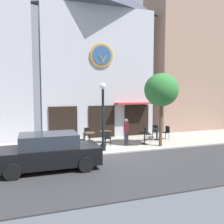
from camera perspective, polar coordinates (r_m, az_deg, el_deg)
ground_plane at (r=12.81m, az=-0.22°, el=-10.36°), size 24.20×10.02×0.13m
clock_building at (r=18.73m, az=-3.54°, el=13.31°), size 8.26×3.64×11.73m
neighbor_building_right at (r=22.97m, az=16.58°, el=10.90°), size 6.29×3.94×11.59m
street_lamp at (r=13.57m, az=-2.14°, el=-1.07°), size 0.36×0.36×3.81m
street_tree at (r=14.90m, az=11.54°, el=5.03°), size 2.10×1.89×4.42m
cafe_table_near_curb at (r=14.77m, az=-9.98°, el=-6.14°), size 0.71×0.71×0.75m
cafe_table_center_left at (r=15.55m, az=-5.40°, el=-5.51°), size 0.78×0.78×0.72m
cafe_table_rightmost at (r=15.74m, az=-1.54°, el=-5.26°), size 0.76×0.76×0.77m
cafe_table_center_right at (r=15.46m, az=7.62°, el=-5.73°), size 0.67×0.67×0.72m
cafe_table_center at (r=16.95m, az=10.47°, el=-4.78°), size 0.65×0.65×0.75m
cafe_chair_mid_row at (r=14.59m, az=-6.88°, el=-6.25°), size 0.53×0.53×0.90m
cafe_chair_curbside at (r=14.94m, az=-1.03°, el=-5.95°), size 0.52×0.52×0.90m
cafe_chair_corner at (r=17.44m, az=12.69°, el=-4.47°), size 0.48×0.48×0.90m
cafe_chair_right_end at (r=16.34m, az=-5.85°, el=-5.02°), size 0.44×0.44×0.90m
cafe_chair_facing_street at (r=14.74m, az=-13.32°, el=-6.23°), size 0.41×0.41×0.90m
cafe_chair_under_awning at (r=16.55m, az=8.16°, el=-4.91°), size 0.46×0.46×0.90m
cafe_chair_left_end at (r=17.79m, az=10.11°, el=-4.24°), size 0.55×0.55×0.90m
pedestrian_maroon at (r=14.97m, az=3.39°, el=-4.63°), size 0.44×0.44×1.67m
parked_car_black at (r=10.90m, az=-14.61°, el=-9.03°), size 4.30×2.02×1.55m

